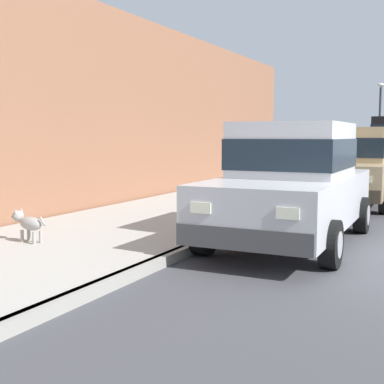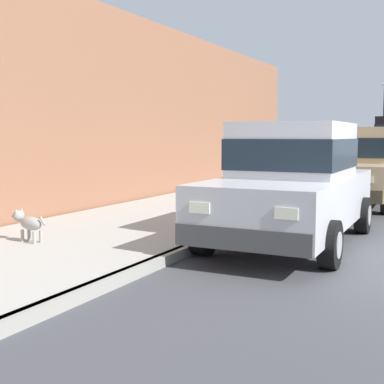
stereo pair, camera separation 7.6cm
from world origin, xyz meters
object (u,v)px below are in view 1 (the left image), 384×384
at_px(car_silver_sedan, 292,182).
at_px(car_tan_sedan, 352,165).
at_px(dog_grey, 28,223).
at_px(car_grey_sedan, 378,157).
at_px(street_lamp, 380,114).

bearing_deg(car_silver_sedan, car_tan_sedan, 89.76).
xyz_separation_m(car_silver_sedan, dog_grey, (-3.33, -2.39, -0.55)).
bearing_deg(car_tan_sedan, car_grey_sedan, 91.04).
bearing_deg(car_tan_sedan, street_lamp, 94.99).
height_order(car_silver_sedan, street_lamp, street_lamp).
xyz_separation_m(car_silver_sedan, street_lamp, (-1.44, 22.12, 1.92)).
height_order(car_tan_sedan, street_lamp, street_lamp).
relative_size(car_silver_sedan, car_tan_sedan, 0.99).
distance_m(car_silver_sedan, car_grey_sedan, 11.00).
height_order(car_tan_sedan, dog_grey, car_tan_sedan).
height_order(car_silver_sedan, dog_grey, car_silver_sedan).
bearing_deg(street_lamp, dog_grey, -94.40).
bearing_deg(street_lamp, car_tan_sedan, -85.01).
relative_size(car_grey_sedan, dog_grey, 6.17).
relative_size(car_silver_sedan, street_lamp, 1.05).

